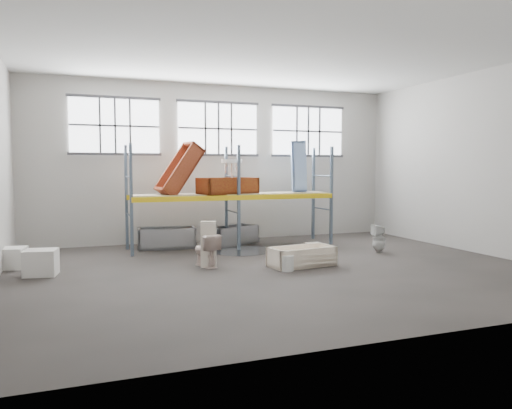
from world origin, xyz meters
name	(u,v)px	position (x,y,z in m)	size (l,w,h in m)	color
floor	(279,271)	(0.00, 0.00, -0.05)	(12.00, 10.00, 0.10)	#443D39
ceiling	(279,48)	(0.00, 0.00, 5.05)	(12.00, 10.00, 0.10)	silver
wall_back	(217,163)	(0.00, 5.05, 2.50)	(12.00, 0.10, 5.00)	#A9A59D
wall_front	(427,157)	(0.00, -5.05, 2.50)	(12.00, 0.10, 5.00)	#A5A199
wall_right	(483,162)	(6.05, 0.00, 2.50)	(0.10, 10.00, 5.00)	#A5A199
window_left	(115,126)	(-3.20, 4.94, 3.60)	(2.60, 0.04, 1.60)	white
window_mid	(218,129)	(0.00, 4.94, 3.60)	(2.60, 0.04, 1.60)	white
window_right	(308,131)	(3.20, 4.94, 3.60)	(2.60, 0.04, 1.60)	white
rack_upright_la	(131,200)	(-3.00, 2.90, 1.50)	(0.08, 0.08, 3.00)	slate
rack_upright_lb	(126,197)	(-3.00, 4.10, 1.50)	(0.08, 0.08, 3.00)	slate
rack_upright_ma	(239,198)	(0.00, 2.90, 1.50)	(0.08, 0.08, 3.00)	slate
rack_upright_mb	(226,195)	(0.00, 4.10, 1.50)	(0.08, 0.08, 3.00)	slate
rack_upright_ra	(331,196)	(3.00, 2.90, 1.50)	(0.08, 0.08, 3.00)	slate
rack_upright_rb	(313,194)	(3.00, 4.10, 1.50)	(0.08, 0.08, 3.00)	slate
rack_beam_front	(239,198)	(0.00, 2.90, 1.50)	(6.00, 0.10, 0.14)	yellow
rack_beam_back	(226,195)	(0.00, 4.10, 1.50)	(6.00, 0.10, 0.14)	yellow
shelf_deck	(232,194)	(0.00, 3.50, 1.58)	(5.90, 1.10, 0.03)	gray
wet_patch	(241,251)	(0.00, 2.70, 0.00)	(1.80, 1.80, 0.00)	black
bathtub_beige	(302,256)	(0.65, 0.12, 0.23)	(1.57, 0.74, 0.46)	#F4E2C7
cistern_spare	(313,249)	(1.24, 0.66, 0.28)	(0.37, 0.18, 0.36)	beige
sink_in_tub	(285,256)	(0.42, 0.60, 0.16)	(0.49, 0.49, 0.17)	#C2AFA1
toilet_beige	(206,250)	(-1.52, 0.85, 0.39)	(0.44, 0.77, 0.79)	beige
cistern_tall	(209,244)	(-1.48, 0.74, 0.55)	(0.35, 0.23, 1.09)	beige
toilet_white	(379,238)	(3.51, 1.10, 0.39)	(0.35, 0.36, 0.78)	silver
steel_tub_left	(167,238)	(-1.89, 3.91, 0.30)	(1.65, 0.77, 0.60)	#9DA0A5
steel_tub_right	(232,235)	(0.13, 3.91, 0.28)	(1.55, 0.72, 0.57)	#A1A3A8
rust_tub_flat	(228,186)	(-0.17, 3.41, 1.82)	(1.72, 0.80, 0.48)	brown
rust_tub_tilted	(180,170)	(-1.57, 3.53, 2.29)	(1.64, 0.77, 0.46)	#973826
sink_on_shelf	(232,177)	(-0.08, 3.30, 2.09)	(0.62, 0.48, 0.55)	white
blue_tub_upright	(299,166)	(2.23, 3.61, 2.40)	(1.56, 0.73, 0.44)	#7C9ACD
bucket	(287,263)	(0.08, -0.29, 0.18)	(0.31, 0.31, 0.36)	silver
carton_near	(41,263)	(-5.15, 1.17, 0.28)	(0.66, 0.57, 0.57)	silver
carton_far	(12,258)	(-5.83, 2.25, 0.24)	(0.59, 0.59, 0.49)	white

